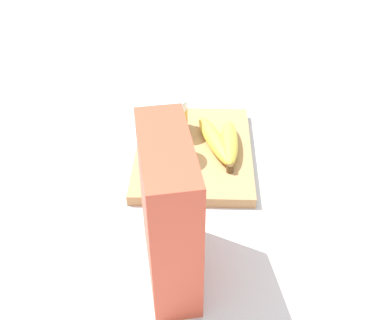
# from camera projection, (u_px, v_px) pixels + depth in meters

# --- Properties ---
(ground_plane) EXTENTS (2.40, 2.40, 0.00)m
(ground_plane) POSITION_uv_depth(u_px,v_px,m) (194.00, 156.00, 0.99)
(ground_plane) COLOR silver
(cutting_board) EXTENTS (0.31, 0.24, 0.02)m
(cutting_board) POSITION_uv_depth(u_px,v_px,m) (194.00, 152.00, 0.99)
(cutting_board) COLOR tan
(cutting_board) RESTS_ON ground_plane
(cereal_box) EXTENTS (0.20, 0.11, 0.25)m
(cereal_box) POSITION_uv_depth(u_px,v_px,m) (169.00, 213.00, 0.68)
(cereal_box) COLOR #D85138
(cereal_box) RESTS_ON ground_plane
(yogurt_cup_front) EXTENTS (0.07, 0.07, 0.09)m
(yogurt_cup_front) POSITION_uv_depth(u_px,v_px,m) (164.00, 136.00, 0.93)
(yogurt_cup_front) COLOR white
(yogurt_cup_front) RESTS_ON cutting_board
(yogurt_cup_back) EXTENTS (0.07, 0.07, 0.08)m
(yogurt_cup_back) POSITION_uv_depth(u_px,v_px,m) (171.00, 114.00, 1.01)
(yogurt_cup_back) COLOR white
(yogurt_cup_back) RESTS_ON cutting_board
(banana_bunch) EXTENTS (0.18, 0.09, 0.03)m
(banana_bunch) POSITION_uv_depth(u_px,v_px,m) (222.00, 141.00, 0.97)
(banana_bunch) COLOR yellow
(banana_bunch) RESTS_ON cutting_board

